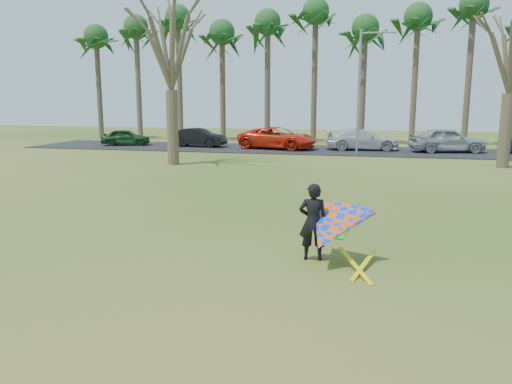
% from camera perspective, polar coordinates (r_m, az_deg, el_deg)
% --- Properties ---
extents(ground, '(100.00, 100.00, 0.00)m').
position_cam_1_polar(ground, '(12.47, -2.17, -6.62)').
color(ground, '#204C10').
rests_on(ground, ground).
extents(parking_strip, '(46.00, 7.00, 0.06)m').
position_cam_1_polar(parking_strip, '(36.78, 8.47, 4.76)').
color(parking_strip, black).
rests_on(parking_strip, ground).
extents(palm_0, '(4.84, 4.84, 10.84)m').
position_cam_1_polar(palm_0, '(49.70, -17.80, 16.42)').
color(palm_0, '#453729').
rests_on(palm_0, ground).
extents(palm_1, '(4.84, 4.84, 11.54)m').
position_cam_1_polar(palm_1, '(47.88, -13.55, 17.69)').
color(palm_1, brown).
rests_on(palm_1, ground).
extents(palm_2, '(4.84, 4.84, 12.24)m').
position_cam_1_polar(palm_2, '(46.34, -8.93, 18.94)').
color(palm_2, brown).
rests_on(palm_2, ground).
extents(palm_3, '(4.84, 4.84, 10.84)m').
position_cam_1_polar(palm_3, '(44.81, -3.91, 17.58)').
color(palm_3, brown).
rests_on(palm_3, ground).
extents(palm_4, '(4.84, 4.84, 11.54)m').
position_cam_1_polar(palm_4, '(43.89, 1.34, 18.64)').
color(palm_4, '#4A392C').
rests_on(palm_4, ground).
extents(palm_5, '(4.84, 4.84, 12.24)m').
position_cam_1_polar(palm_5, '(43.32, 6.84, 19.58)').
color(palm_5, '#4C3E2E').
rests_on(palm_5, ground).
extents(palm_6, '(4.84, 4.84, 10.84)m').
position_cam_1_polar(palm_6, '(42.83, 12.39, 17.69)').
color(palm_6, '#4C3E2D').
rests_on(palm_6, ground).
extents(palm_7, '(4.84, 4.84, 11.54)m').
position_cam_1_polar(palm_7, '(42.99, 18.04, 18.32)').
color(palm_7, '#473B2A').
rests_on(palm_7, ground).
extents(palm_8, '(4.84, 4.84, 12.24)m').
position_cam_1_polar(palm_8, '(43.53, 23.64, 18.77)').
color(palm_8, brown).
rests_on(palm_8, ground).
extents(bare_tree_left, '(6.60, 6.60, 9.70)m').
position_cam_1_polar(bare_tree_left, '(28.93, -9.82, 16.84)').
color(bare_tree_left, '#4D402E').
rests_on(bare_tree_left, ground).
extents(streetlight, '(2.28, 0.18, 8.00)m').
position_cam_1_polar(streetlight, '(33.48, 11.96, 11.68)').
color(streetlight, gray).
rests_on(streetlight, ground).
extents(car_0, '(4.07, 2.68, 1.29)m').
position_cam_1_polar(car_0, '(41.24, -14.66, 6.09)').
color(car_0, '#1A411B').
rests_on(car_0, parking_strip).
extents(car_1, '(4.40, 1.80, 1.42)m').
position_cam_1_polar(car_1, '(39.04, -6.60, 6.22)').
color(car_1, black).
rests_on(car_1, parking_strip).
extents(car_2, '(6.22, 3.90, 1.60)m').
position_cam_1_polar(car_2, '(37.07, 2.48, 6.20)').
color(car_2, red).
rests_on(car_2, parking_strip).
extents(car_3, '(5.42, 2.75, 1.51)m').
position_cam_1_polar(car_3, '(37.03, 12.01, 5.90)').
color(car_3, silver).
rests_on(car_3, parking_strip).
extents(car_4, '(5.31, 2.98, 1.70)m').
position_cam_1_polar(car_4, '(37.07, 21.01, 5.59)').
color(car_4, '#9CA2A9').
rests_on(car_4, parking_strip).
extents(kite_flyer, '(2.13, 2.39, 2.02)m').
position_cam_1_polar(kite_flyer, '(11.34, 8.37, -4.00)').
color(kite_flyer, black).
rests_on(kite_flyer, ground).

